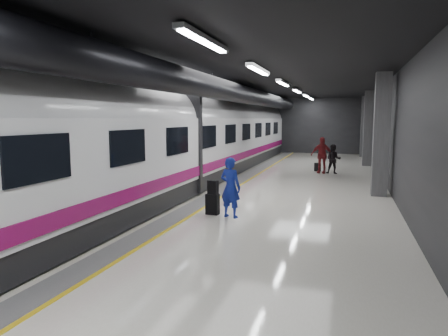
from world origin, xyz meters
The scene contains 9 objects.
ground centered at (0.00, 0.00, 0.00)m, with size 40.00×40.00×0.00m, color white.
platform_hall centered at (-0.29, 0.96, 3.54)m, with size 10.02×40.02×4.51m.
train centered at (-3.25, 0.00, 2.07)m, with size 3.05×38.00×4.05m.
traveler_main centered at (0.21, -2.81, 0.88)m, with size 0.64×0.42×1.75m, color #1716AB.
suitcase_main centered at (-0.40, -2.64, 0.31)m, with size 0.38×0.24×0.62m, color black.
shoulder_bag centered at (-0.38, -2.66, 0.82)m, with size 0.31×0.16×0.41m, color black.
traveler_far_a centered at (2.72, 7.54, 0.76)m, with size 0.74×0.58×1.52m, color black.
traveler_far_b centered at (2.11, 7.67, 0.94)m, with size 1.11×0.46×1.89m, color maroon.
suitcase_far centered at (1.87, 8.38, 0.23)m, with size 0.31×0.20×0.46m, color black.
Camera 1 is at (3.38, -13.68, 2.84)m, focal length 32.00 mm.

